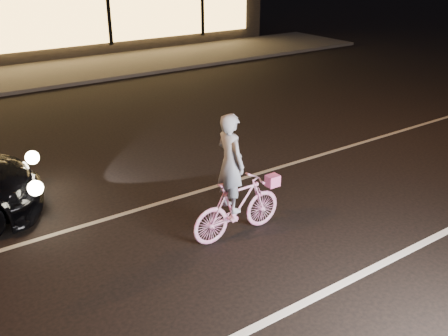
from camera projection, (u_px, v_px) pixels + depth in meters
ground at (226, 254)px, 7.45m from camera, size 90.00×90.00×0.00m
lane_stripe_near at (294, 308)px, 6.31m from camera, size 60.00×0.12×0.01m
lane_stripe_far at (163, 202)px, 8.95m from camera, size 60.00×0.10×0.01m
sidewalk at (11, 79)px, 17.21m from camera, size 30.00×4.00×0.12m
cyclist at (236, 194)px, 7.64m from camera, size 1.62×0.56×2.04m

